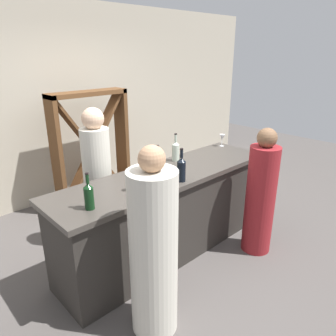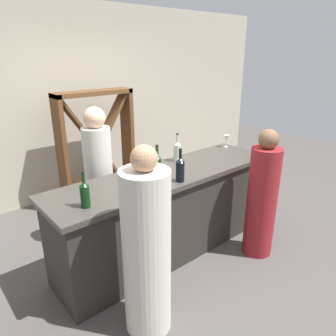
{
  "view_description": "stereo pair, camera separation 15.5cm",
  "coord_description": "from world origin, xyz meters",
  "px_view_note": "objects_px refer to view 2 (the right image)",
  "views": [
    {
      "loc": [
        -2.09,
        -2.22,
        2.13
      ],
      "look_at": [
        0.0,
        0.0,
        1.0
      ],
      "focal_mm": 33.92,
      "sensor_mm": 36.0,
      "label": 1
    },
    {
      "loc": [
        -1.97,
        -2.32,
        2.13
      ],
      "look_at": [
        0.0,
        0.0,
        1.0
      ],
      "focal_mm": 33.92,
      "sensor_mm": 36.0,
      "label": 2
    }
  ],
  "objects_px": {
    "person_center_guest": "(147,252)",
    "person_right_guest": "(100,183)",
    "wine_rack": "(97,148)",
    "person_left_guest": "(262,199)",
    "wine_bottle_second_left_olive_green": "(157,165)",
    "wine_glass_near_right": "(226,138)",
    "wine_bottle_center_near_black": "(180,169)",
    "wine_bottle_second_right_clear_pale": "(177,151)",
    "wine_glass_near_left": "(131,180)",
    "wine_bottle_leftmost_dark_green": "(85,194)",
    "wine_glass_near_center": "(141,169)"
  },
  "relations": [
    {
      "from": "wine_glass_near_center",
      "to": "person_left_guest",
      "type": "relative_size",
      "value": 0.12
    },
    {
      "from": "wine_rack",
      "to": "person_left_guest",
      "type": "xyz_separation_m",
      "value": [
        0.68,
        -2.3,
        -0.16
      ]
    },
    {
      "from": "person_center_guest",
      "to": "wine_bottle_leftmost_dark_green",
      "type": "bearing_deg",
      "value": 6.62
    },
    {
      "from": "wine_bottle_second_left_olive_green",
      "to": "person_left_guest",
      "type": "bearing_deg",
      "value": -34.53
    },
    {
      "from": "wine_bottle_second_left_olive_green",
      "to": "wine_glass_near_left",
      "type": "distance_m",
      "value": 0.39
    },
    {
      "from": "wine_glass_near_center",
      "to": "wine_bottle_second_left_olive_green",
      "type": "bearing_deg",
      "value": -14.07
    },
    {
      "from": "wine_bottle_center_near_black",
      "to": "person_left_guest",
      "type": "bearing_deg",
      "value": -25.92
    },
    {
      "from": "wine_rack",
      "to": "person_right_guest",
      "type": "bearing_deg",
      "value": -117.58
    },
    {
      "from": "wine_bottle_center_near_black",
      "to": "person_left_guest",
      "type": "relative_size",
      "value": 0.23
    },
    {
      "from": "wine_glass_near_left",
      "to": "wine_glass_near_right",
      "type": "height_order",
      "value": "wine_glass_near_right"
    },
    {
      "from": "person_left_guest",
      "to": "person_center_guest",
      "type": "xyz_separation_m",
      "value": [
        -1.55,
        -0.03,
        0.06
      ]
    },
    {
      "from": "wine_glass_near_left",
      "to": "person_center_guest",
      "type": "height_order",
      "value": "person_center_guest"
    },
    {
      "from": "wine_bottle_leftmost_dark_green",
      "to": "person_center_guest",
      "type": "bearing_deg",
      "value": -68.29
    },
    {
      "from": "wine_glass_near_left",
      "to": "person_center_guest",
      "type": "bearing_deg",
      "value": -114.51
    },
    {
      "from": "wine_bottle_center_near_black",
      "to": "wine_glass_near_right",
      "type": "relative_size",
      "value": 2.09
    },
    {
      "from": "wine_rack",
      "to": "wine_bottle_leftmost_dark_green",
      "type": "height_order",
      "value": "wine_rack"
    },
    {
      "from": "wine_bottle_second_right_clear_pale",
      "to": "wine_glass_near_left",
      "type": "relative_size",
      "value": 2.27
    },
    {
      "from": "person_center_guest",
      "to": "wine_glass_near_center",
      "type": "bearing_deg",
      "value": -48.84
    },
    {
      "from": "wine_glass_near_center",
      "to": "person_right_guest",
      "type": "distance_m",
      "value": 0.68
    },
    {
      "from": "wine_bottle_second_right_clear_pale",
      "to": "person_left_guest",
      "type": "xyz_separation_m",
      "value": [
        0.44,
        -0.86,
        -0.42
      ]
    },
    {
      "from": "person_right_guest",
      "to": "wine_glass_near_center",
      "type": "bearing_deg",
      "value": 27.23
    },
    {
      "from": "wine_bottle_second_left_olive_green",
      "to": "wine_glass_near_left",
      "type": "height_order",
      "value": "wine_bottle_second_left_olive_green"
    },
    {
      "from": "wine_bottle_second_left_olive_green",
      "to": "wine_bottle_center_near_black",
      "type": "distance_m",
      "value": 0.25
    },
    {
      "from": "wine_bottle_second_right_clear_pale",
      "to": "person_center_guest",
      "type": "height_order",
      "value": "person_center_guest"
    },
    {
      "from": "wine_bottle_second_left_olive_green",
      "to": "wine_glass_near_right",
      "type": "height_order",
      "value": "wine_bottle_second_left_olive_green"
    },
    {
      "from": "wine_bottle_second_right_clear_pale",
      "to": "wine_bottle_second_left_olive_green",
      "type": "bearing_deg",
      "value": -153.74
    },
    {
      "from": "wine_rack",
      "to": "person_left_guest",
      "type": "relative_size",
      "value": 1.16
    },
    {
      "from": "wine_bottle_second_right_clear_pale",
      "to": "person_left_guest",
      "type": "relative_size",
      "value": 0.23
    },
    {
      "from": "wine_bottle_second_left_olive_green",
      "to": "wine_glass_near_right",
      "type": "distance_m",
      "value": 1.35
    },
    {
      "from": "wine_bottle_second_left_olive_green",
      "to": "person_right_guest",
      "type": "distance_m",
      "value": 0.77
    },
    {
      "from": "person_right_guest",
      "to": "wine_glass_near_left",
      "type": "bearing_deg",
      "value": 8.18
    },
    {
      "from": "wine_bottle_leftmost_dark_green",
      "to": "wine_rack",
      "type": "bearing_deg",
      "value": 59.27
    },
    {
      "from": "wine_glass_near_left",
      "to": "wine_glass_near_center",
      "type": "relative_size",
      "value": 0.82
    },
    {
      "from": "wine_glass_near_center",
      "to": "person_left_guest",
      "type": "height_order",
      "value": "person_left_guest"
    },
    {
      "from": "person_left_guest",
      "to": "wine_bottle_center_near_black",
      "type": "bearing_deg",
      "value": 77.46
    },
    {
      "from": "wine_bottle_second_right_clear_pale",
      "to": "wine_glass_near_center",
      "type": "xyz_separation_m",
      "value": [
        -0.64,
        -0.19,
        -0.01
      ]
    },
    {
      "from": "wine_bottle_center_near_black",
      "to": "wine_bottle_second_right_clear_pale",
      "type": "distance_m",
      "value": 0.6
    },
    {
      "from": "wine_rack",
      "to": "wine_glass_near_left",
      "type": "xyz_separation_m",
      "value": [
        -0.61,
        -1.77,
        0.23
      ]
    },
    {
      "from": "wine_bottle_second_left_olive_green",
      "to": "wine_bottle_center_near_black",
      "type": "relative_size",
      "value": 1.0
    },
    {
      "from": "wine_glass_near_left",
      "to": "person_center_guest",
      "type": "distance_m",
      "value": 0.7
    },
    {
      "from": "wine_rack",
      "to": "person_left_guest",
      "type": "height_order",
      "value": "wine_rack"
    },
    {
      "from": "wine_bottle_second_left_olive_green",
      "to": "wine_glass_near_right",
      "type": "xyz_separation_m",
      "value": [
        1.33,
        0.24,
        -0.01
      ]
    },
    {
      "from": "wine_bottle_leftmost_dark_green",
      "to": "wine_glass_near_left",
      "type": "relative_size",
      "value": 2.18
    },
    {
      "from": "wine_bottle_second_right_clear_pale",
      "to": "person_left_guest",
      "type": "distance_m",
      "value": 1.06
    },
    {
      "from": "person_center_guest",
      "to": "person_right_guest",
      "type": "height_order",
      "value": "person_right_guest"
    },
    {
      "from": "wine_bottle_second_left_olive_green",
      "to": "wine_glass_near_right",
      "type": "bearing_deg",
      "value": 10.06
    },
    {
      "from": "wine_glass_near_center",
      "to": "person_center_guest",
      "type": "distance_m",
      "value": 0.91
    },
    {
      "from": "person_center_guest",
      "to": "person_right_guest",
      "type": "distance_m",
      "value": 1.33
    },
    {
      "from": "wine_glass_near_right",
      "to": "person_right_guest",
      "type": "xyz_separation_m",
      "value": [
        -1.64,
        0.4,
        -0.3
      ]
    },
    {
      "from": "wine_glass_near_center",
      "to": "person_center_guest",
      "type": "height_order",
      "value": "person_center_guest"
    }
  ]
}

